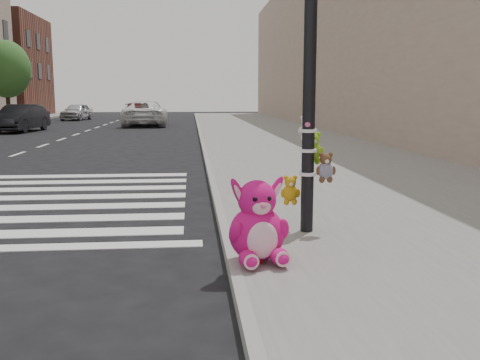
{
  "coord_description": "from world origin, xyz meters",
  "views": [
    {
      "loc": [
        1.12,
        -4.84,
        1.87
      ],
      "look_at": [
        1.77,
        2.26,
        0.75
      ],
      "focal_mm": 40.0,
      "sensor_mm": 36.0,
      "label": 1
    }
  ],
  "objects": [
    {
      "name": "ground",
      "position": [
        0.0,
        0.0,
        0.0
      ],
      "size": [
        120.0,
        120.0,
        0.0
      ],
      "primitive_type": "plane",
      "color": "black",
      "rests_on": "ground"
    },
    {
      "name": "sidewalk_near",
      "position": [
        5.0,
        10.0,
        0.07
      ],
      "size": [
        7.0,
        80.0,
        0.14
      ],
      "primitive_type": "cube",
      "color": "slate",
      "rests_on": "ground"
    },
    {
      "name": "car_maroon_near",
      "position": [
        -3.5,
        40.8,
        0.66
      ],
      "size": [
        2.25,
        4.67,
        1.31
      ],
      "primitive_type": "imported",
      "rotation": [
        0.0,
        0.0,
        3.24
      ],
      "color": "#591E19",
      "rests_on": "ground"
    },
    {
      "name": "car_white_near",
      "position": [
        -1.72,
        29.55,
        0.79
      ],
      "size": [
        2.76,
        5.75,
        1.58
      ],
      "primitive_type": "imported",
      "rotation": [
        0.0,
        0.0,
        3.17
      ],
      "color": "white",
      "rests_on": "ground"
    },
    {
      "name": "bld_near",
      "position": [
        10.5,
        20.0,
        5.0
      ],
      "size": [
        5.0,
        60.0,
        10.0
      ],
      "primitive_type": "cube",
      "color": "tan",
      "rests_on": "ground"
    },
    {
      "name": "signal_pole",
      "position": [
        2.61,
        1.82,
        1.77
      ],
      "size": [
        0.68,
        0.5,
        4.0
      ],
      "color": "black",
      "rests_on": "sidewalk_near"
    },
    {
      "name": "car_silver_deep",
      "position": [
        -7.77,
        38.27,
        0.66
      ],
      "size": [
        2.16,
        4.07,
        1.32
      ],
      "primitive_type": "imported",
      "rotation": [
        0.0,
        0.0,
        -0.16
      ],
      "color": "silver",
      "rests_on": "ground"
    },
    {
      "name": "curb_edge",
      "position": [
        1.55,
        10.0,
        0.07
      ],
      "size": [
        0.12,
        80.0,
        0.15
      ],
      "primitive_type": "cube",
      "color": "gray",
      "rests_on": "ground"
    },
    {
      "name": "red_teddy",
      "position": [
        1.8,
        0.5,
        0.25
      ],
      "size": [
        0.18,
        0.14,
        0.22
      ],
      "primitive_type": null,
      "rotation": [
        0.0,
        0.0,
        0.28
      ],
      "color": "red",
      "rests_on": "sidewalk_near"
    },
    {
      "name": "pink_bunny",
      "position": [
        1.8,
        0.57,
        0.52
      ],
      "size": [
        0.67,
        0.75,
        0.92
      ],
      "rotation": [
        0.0,
        0.0,
        0.18
      ],
      "color": "#E1127B",
      "rests_on": "sidewalk_near"
    },
    {
      "name": "tree_far_c",
      "position": [
        -11.2,
        33.0,
        3.65
      ],
      "size": [
        3.2,
        3.2,
        5.44
      ],
      "color": "#382619",
      "rests_on": "sidewalk_far"
    },
    {
      "name": "car_dark_far",
      "position": [
        -7.8,
        24.37,
        0.72
      ],
      "size": [
        2.0,
        4.51,
        1.44
      ],
      "primitive_type": "imported",
      "rotation": [
        0.0,
        0.0,
        -0.11
      ],
      "color": "black",
      "rests_on": "ground"
    },
    {
      "name": "bld_far_e",
      "position": [
        -15.5,
        46.0,
        4.5
      ],
      "size": [
        6.0,
        10.0,
        9.0
      ],
      "primitive_type": "cube",
      "color": "brown",
      "rests_on": "ground"
    }
  ]
}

